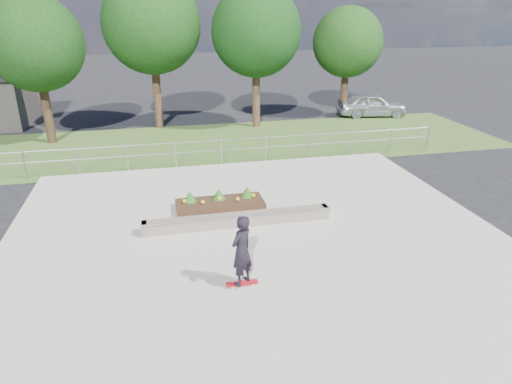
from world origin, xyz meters
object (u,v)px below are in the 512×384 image
Objects in this scene: skateboarder at (242,251)px; parked_car at (372,105)px; grind_ledge at (238,220)px; planter_bed at (220,203)px.

skateboarder is 20.58m from parked_car.
skateboarder reaches higher than parked_car.
grind_ledge is 3.46m from skateboarder.
parked_car is at bearing 50.73° from grind_ledge.
planter_bed is at bearing 88.12° from skateboarder.
parked_car is at bearing 46.51° from planter_bed.
planter_bed is at bearing 103.67° from grind_ledge.
grind_ledge is at bearing -76.33° from planter_bed.
skateboarder reaches higher than planter_bed.
planter_bed is (-0.37, 1.50, -0.02)m from grind_ledge.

